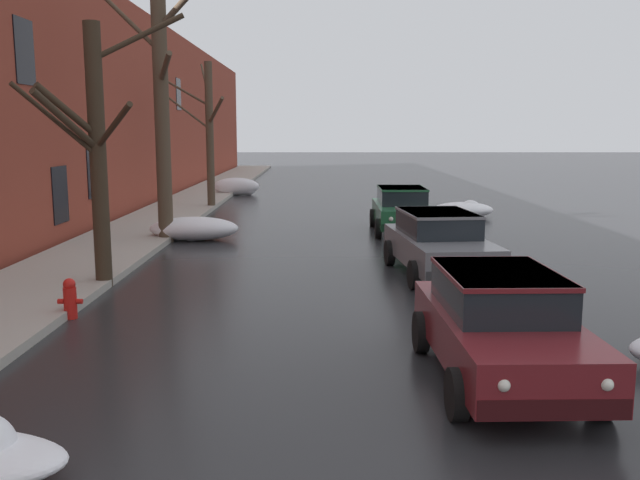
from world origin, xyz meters
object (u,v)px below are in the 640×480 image
sedan_grey_parked_kerbside_close (436,242)px  bare_tree_mid_block (159,106)px  bare_tree_second_along_sidewalk (93,148)px  bare_tree_far_down_block (206,131)px  sedan_maroon_approaching_near_lane (498,323)px  sedan_green_parked_kerbside_mid (399,209)px  fire_hydrant (67,299)px

sedan_grey_parked_kerbside_close → bare_tree_mid_block: bearing=147.2°
bare_tree_second_along_sidewalk → bare_tree_far_down_block: (-0.04, 14.33, 0.35)m
bare_tree_second_along_sidewalk → bare_tree_far_down_block: 14.33m
bare_tree_mid_block → sedan_maroon_approaching_near_lane: 13.45m
bare_tree_far_down_block → sedan_green_parked_kerbside_mid: bare_tree_far_down_block is taller
sedan_maroon_approaching_near_lane → fire_hydrant: (-6.64, 2.92, -0.39)m
bare_tree_far_down_block → sedan_grey_parked_kerbside_close: 15.12m
sedan_maroon_approaching_near_lane → bare_tree_far_down_block: bearing=109.3°
bare_tree_far_down_block → sedan_maroon_approaching_near_lane: (6.86, -19.61, -2.46)m
sedan_maroon_approaching_near_lane → fire_hydrant: bearing=156.3°
bare_tree_second_along_sidewalk → sedan_grey_parked_kerbside_close: size_ratio=1.29×
sedan_maroon_approaching_near_lane → sedan_grey_parked_kerbside_close: size_ratio=0.91×
sedan_maroon_approaching_near_lane → sedan_grey_parked_kerbside_close: 6.55m
sedan_maroon_approaching_near_lane → fire_hydrant: 7.26m
bare_tree_second_along_sidewalk → bare_tree_far_down_block: bearing=90.2°
sedan_grey_parked_kerbside_close → bare_tree_far_down_block: bearing=118.8°
sedan_maroon_approaching_near_lane → sedan_green_parked_kerbside_mid: 13.12m
sedan_maroon_approaching_near_lane → sedan_green_parked_kerbside_mid: bearing=88.8°
sedan_grey_parked_kerbside_close → sedan_green_parked_kerbside_mid: (-0.04, 6.58, -0.00)m
bare_tree_second_along_sidewalk → bare_tree_mid_block: (-0.00, 5.88, 1.05)m
bare_tree_second_along_sidewalk → sedan_maroon_approaching_near_lane: bare_tree_second_along_sidewalk is taller
bare_tree_mid_block → sedan_maroon_approaching_near_lane: size_ratio=1.89×
sedan_green_parked_kerbside_mid → fire_hydrant: 12.33m
bare_tree_mid_block → bare_tree_far_down_block: bearing=90.3°
bare_tree_second_along_sidewalk → fire_hydrant: bare_tree_second_along_sidewalk is taller
bare_tree_mid_block → fire_hydrant: bare_tree_mid_block is taller
bare_tree_mid_block → sedan_green_parked_kerbside_mid: (7.10, 1.97, -3.16)m
bare_tree_mid_block → fire_hydrant: bearing=-88.7°
bare_tree_mid_block → fire_hydrant: size_ratio=10.48×
fire_hydrant → bare_tree_mid_block: bearing=91.3°
bare_tree_far_down_block → sedan_grey_parked_kerbside_close: bare_tree_far_down_block is taller
bare_tree_second_along_sidewalk → fire_hydrant: bearing=-85.6°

